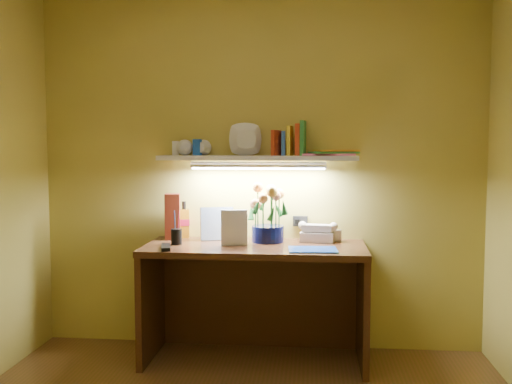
% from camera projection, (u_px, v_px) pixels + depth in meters
% --- Properties ---
extents(desk, '(1.40, 0.60, 0.75)m').
position_uv_depth(desk, '(255.00, 303.00, 3.64)').
color(desk, '#361F0E').
rests_on(desk, ground).
extents(flower_bouquet, '(0.27, 0.27, 0.37)m').
position_uv_depth(flower_bouquet, '(268.00, 214.00, 3.73)').
color(flower_bouquet, '#0A0F3D').
rests_on(flower_bouquet, desk).
extents(telephone, '(0.24, 0.19, 0.13)m').
position_uv_depth(telephone, '(318.00, 232.00, 3.75)').
color(telephone, beige).
rests_on(telephone, desk).
extents(desk_clock, '(0.08, 0.04, 0.08)m').
position_uv_depth(desk_clock, '(335.00, 236.00, 3.76)').
color(desk_clock, silver).
rests_on(desk_clock, desk).
extents(whisky_bottle, '(0.08, 0.08, 0.25)m').
position_uv_depth(whisky_bottle, '(184.00, 219.00, 3.91)').
color(whisky_bottle, '#A86A0E').
rests_on(whisky_bottle, desk).
extents(whisky_box, '(0.12, 0.12, 0.31)m').
position_uv_depth(whisky_box, '(173.00, 217.00, 3.84)').
color(whisky_box, '#602011').
rests_on(whisky_box, desk).
extents(pen_cup, '(0.08, 0.08, 0.17)m').
position_uv_depth(pen_cup, '(176.00, 231.00, 3.63)').
color(pen_cup, black).
rests_on(pen_cup, desk).
extents(art_card, '(0.22, 0.11, 0.22)m').
position_uv_depth(art_card, '(217.00, 224.00, 3.81)').
color(art_card, white).
rests_on(art_card, desk).
extents(tv_remote, '(0.10, 0.20, 0.02)m').
position_uv_depth(tv_remote, '(166.00, 247.00, 3.48)').
color(tv_remote, black).
rests_on(tv_remote, desk).
extents(blue_folder, '(0.30, 0.23, 0.01)m').
position_uv_depth(blue_folder, '(313.00, 250.00, 3.43)').
color(blue_folder, blue).
rests_on(blue_folder, desk).
extents(desk_book_a, '(0.14, 0.08, 0.20)m').
position_uv_depth(desk_book_a, '(225.00, 229.00, 3.60)').
color(desk_book_a, beige).
rests_on(desk_book_a, desk).
extents(desk_book_b, '(0.17, 0.04, 0.23)m').
position_uv_depth(desk_book_b, '(221.00, 228.00, 3.58)').
color(desk_book_b, silver).
rests_on(desk_book_b, desk).
extents(wall_shelf, '(1.31, 0.33, 0.26)m').
position_uv_depth(wall_shelf, '(263.00, 153.00, 3.74)').
color(wall_shelf, silver).
rests_on(wall_shelf, ground).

